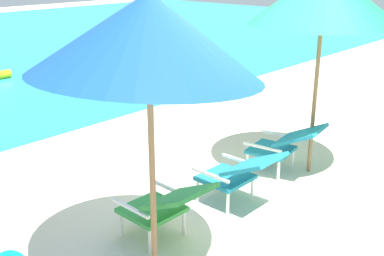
# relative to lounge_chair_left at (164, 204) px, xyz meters

# --- Properties ---
(ground_plane) EXTENTS (40.00, 40.00, 0.00)m
(ground_plane) POSITION_rel_lounge_chair_left_xyz_m (1.01, 3.93, -0.40)
(ground_plane) COLOR beige
(lounge_chair_left) EXTENTS (0.56, 0.88, 0.68)m
(lounge_chair_left) POSITION_rel_lounge_chair_left_xyz_m (0.00, 0.00, 0.00)
(lounge_chair_left) COLOR #338E3D
(lounge_chair_left) RESTS_ON ground_plane
(lounge_chair_center) EXTENTS (0.55, 0.87, 0.68)m
(lounge_chair_center) POSITION_rel_lounge_chair_left_xyz_m (1.03, -0.07, 0.00)
(lounge_chair_center) COLOR teal
(lounge_chair_center) RESTS_ON ground_plane
(lounge_chair_right) EXTENTS (0.66, 0.94, 0.68)m
(lounge_chair_right) POSITION_rel_lounge_chair_left_xyz_m (2.08, 0.01, 0.00)
(lounge_chair_right) COLOR teal
(lounge_chair_right) RESTS_ON ground_plane
(beach_umbrella_left) EXTENTS (1.86, 1.82, 2.40)m
(beach_umbrella_left) POSITION_rel_lounge_chair_left_xyz_m (-0.37, -0.26, 1.62)
(beach_umbrella_left) COLOR olive
(beach_umbrella_left) RESTS_ON ground_plane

